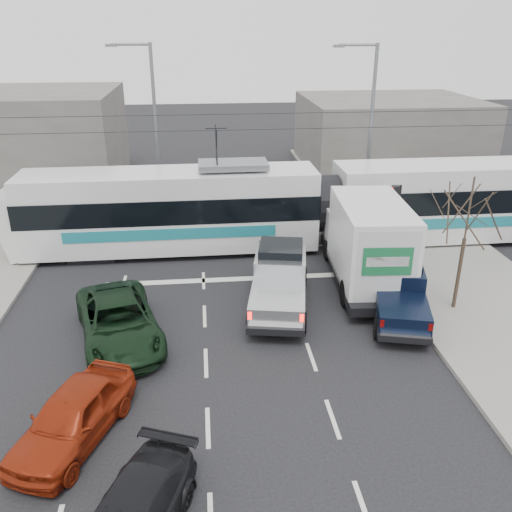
{
  "coord_description": "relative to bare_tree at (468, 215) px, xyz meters",
  "views": [
    {
      "loc": [
        -1.58,
        -14.52,
        9.95
      ],
      "look_at": [
        0.33,
        4.22,
        1.8
      ],
      "focal_mm": 38.0,
      "sensor_mm": 36.0,
      "label": 1
    }
  ],
  "objects": [
    {
      "name": "box_truck",
      "position": [
        -2.7,
        2.62,
        -1.99
      ],
      "size": [
        3.0,
        7.43,
        3.64
      ],
      "rotation": [
        0.0,
        0.0,
        -0.07
      ],
      "color": "black",
      "rests_on": "ground"
    },
    {
      "name": "traffic_signal",
      "position": [
        -1.13,
        4.0,
        -1.05
      ],
      "size": [
        0.44,
        0.44,
        3.6
      ],
      "color": "black",
      "rests_on": "ground"
    },
    {
      "name": "street_lamp_far",
      "position": [
        -11.79,
        13.5,
        1.32
      ],
      "size": [
        2.38,
        0.25,
        9.0
      ],
      "color": "slate",
      "rests_on": "ground"
    },
    {
      "name": "building_right",
      "position": [
        4.4,
        21.5,
        -1.29
      ],
      "size": [
        12.0,
        10.0,
        5.0
      ],
      "primitive_type": "cube",
      "color": "slate",
      "rests_on": "ground"
    },
    {
      "name": "silver_pickup",
      "position": [
        -6.4,
        1.35,
        -2.76
      ],
      "size": [
        2.97,
        5.98,
        2.08
      ],
      "rotation": [
        0.0,
        0.0,
        -0.19
      ],
      "color": "black",
      "rests_on": "ground"
    },
    {
      "name": "street_lamp_near",
      "position": [
        -0.29,
        11.5,
        1.32
      ],
      "size": [
        2.38,
        0.25,
        9.0
      ],
      "color": "slate",
      "rests_on": "ground"
    },
    {
      "name": "navy_pickup",
      "position": [
        -2.21,
        -0.09,
        -2.81
      ],
      "size": [
        2.85,
        5.0,
        1.99
      ],
      "rotation": [
        0.0,
        0.0,
        -0.25
      ],
      "color": "black",
      "rests_on": "ground"
    },
    {
      "name": "ground",
      "position": [
        -7.6,
        -2.5,
        -3.79
      ],
      "size": [
        120.0,
        120.0,
        0.0
      ],
      "primitive_type": "plane",
      "color": "black",
      "rests_on": "ground"
    },
    {
      "name": "building_left",
      "position": [
        -21.6,
        19.5,
        -0.79
      ],
      "size": [
        14.0,
        10.0,
        6.0
      ],
      "primitive_type": "cube",
      "color": "slate",
      "rests_on": "ground"
    },
    {
      "name": "rails",
      "position": [
        -7.6,
        7.5,
        -3.78
      ],
      "size": [
        60.0,
        1.6,
        0.03
      ],
      "primitive_type": "cube",
      "color": "#33302D",
      "rests_on": "ground"
    },
    {
      "name": "catenary",
      "position": [
        -7.6,
        7.5,
        0.09
      ],
      "size": [
        60.0,
        0.2,
        7.0
      ],
      "color": "black",
      "rests_on": "ground"
    },
    {
      "name": "tram",
      "position": [
        -3.48,
        6.96,
        -1.77
      ],
      "size": [
        27.91,
        3.02,
        5.69
      ],
      "rotation": [
        0.0,
        0.0,
        0.01
      ],
      "color": "silver",
      "rests_on": "ground"
    },
    {
      "name": "bare_tree",
      "position": [
        0.0,
        0.0,
        0.0
      ],
      "size": [
        2.4,
        2.4,
        5.0
      ],
      "color": "#47382B",
      "rests_on": "ground"
    },
    {
      "name": "red_car",
      "position": [
        -12.71,
        -5.56,
        -3.08
      ],
      "size": [
        3.14,
        4.54,
        1.43
      ],
      "primitive_type": "imported",
      "rotation": [
        0.0,
        0.0,
        -0.38
      ],
      "color": "maroon",
      "rests_on": "ground"
    },
    {
      "name": "green_car",
      "position": [
        -12.16,
        -0.87,
        -3.05
      ],
      "size": [
        3.77,
        5.77,
        1.48
      ],
      "primitive_type": "imported",
      "rotation": [
        0.0,
        0.0,
        0.27
      ],
      "color": "black",
      "rests_on": "ground"
    }
  ]
}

